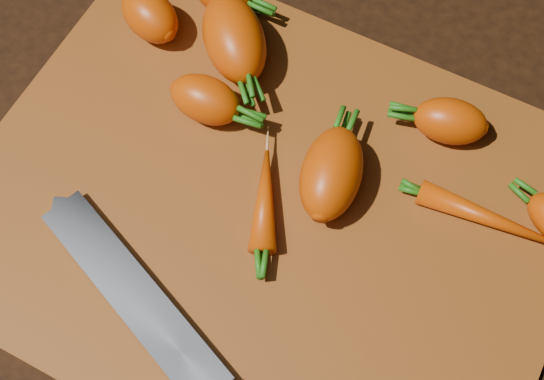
% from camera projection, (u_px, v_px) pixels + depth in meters
% --- Properties ---
extents(ground, '(2.00, 2.00, 0.01)m').
position_uv_depth(ground, '(267.00, 217.00, 0.65)').
color(ground, black).
extents(cutting_board, '(0.50, 0.40, 0.01)m').
position_uv_depth(cutting_board, '(267.00, 212.00, 0.64)').
color(cutting_board, brown).
rests_on(cutting_board, ground).
extents(carrot_0, '(0.07, 0.04, 0.04)m').
position_uv_depth(carrot_0, '(206.00, 100.00, 0.66)').
color(carrot_0, '#D54503').
rests_on(carrot_0, cutting_board).
extents(carrot_1, '(0.08, 0.07, 0.04)m').
position_uv_depth(carrot_1, '(150.00, 15.00, 0.70)').
color(carrot_1, '#D54503').
rests_on(carrot_1, cutting_board).
extents(carrot_2, '(0.10, 0.11, 0.05)m').
position_uv_depth(carrot_2, '(234.00, 39.00, 0.68)').
color(carrot_2, '#D54503').
rests_on(carrot_2, cutting_board).
extents(carrot_3, '(0.07, 0.09, 0.05)m').
position_uv_depth(carrot_3, '(331.00, 173.00, 0.62)').
color(carrot_3, '#D54503').
rests_on(carrot_3, cutting_board).
extents(carrot_4, '(0.07, 0.05, 0.04)m').
position_uv_depth(carrot_4, '(450.00, 121.00, 0.65)').
color(carrot_4, '#D54503').
rests_on(carrot_4, cutting_board).
extents(carrot_7, '(0.12, 0.03, 0.02)m').
position_uv_depth(carrot_7, '(490.00, 219.00, 0.62)').
color(carrot_7, '#D54503').
rests_on(carrot_7, cutting_board).
extents(carrot_8, '(0.06, 0.09, 0.02)m').
position_uv_depth(carrot_8, '(265.00, 199.00, 0.63)').
color(carrot_8, '#D54503').
rests_on(carrot_8, cutting_board).
extents(knife, '(0.32, 0.15, 0.02)m').
position_uv_depth(knife, '(149.00, 313.00, 0.59)').
color(knife, gray).
rests_on(knife, cutting_board).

